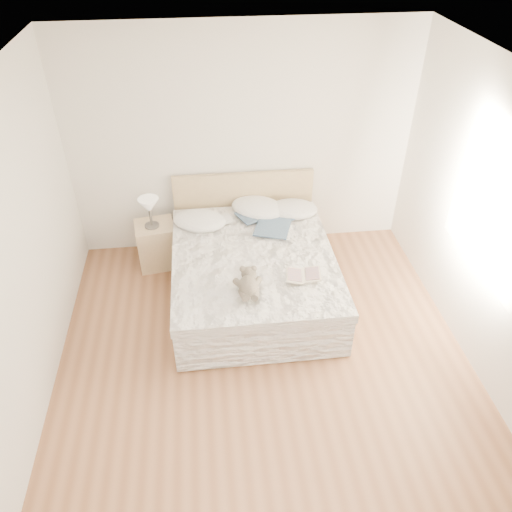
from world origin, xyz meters
name	(u,v)px	position (x,y,z in m)	size (l,w,h in m)	color
floor	(266,373)	(0.00, 0.00, 0.00)	(4.00, 4.50, 0.00)	brown
ceiling	(272,94)	(0.00, 0.00, 2.70)	(4.00, 4.50, 0.00)	white
wall_back	(242,144)	(0.00, 2.25, 1.35)	(4.00, 0.02, 2.70)	silver
wall_left	(8,280)	(-2.00, 0.00, 1.35)	(0.02, 4.50, 2.70)	silver
wall_right	(506,245)	(2.00, 0.00, 1.35)	(0.02, 4.50, 2.70)	silver
window	(490,216)	(1.99, 0.30, 1.45)	(0.02, 1.30, 1.10)	white
bed	(253,271)	(0.00, 1.19, 0.31)	(1.72, 2.14, 1.00)	tan
nightstand	(157,244)	(-1.09, 1.87, 0.28)	(0.45, 0.40, 0.56)	tan
table_lamp	(149,207)	(-1.11, 1.84, 0.82)	(0.28, 0.28, 0.37)	#4D4842
pillow_left	(200,221)	(-0.55, 1.77, 0.64)	(0.61, 0.43, 0.18)	white
pillow_middle	(258,208)	(0.15, 1.97, 0.64)	(0.67, 0.47, 0.20)	white
pillow_right	(293,209)	(0.56, 1.90, 0.64)	(0.59, 0.42, 0.18)	white
blouse	(274,224)	(0.29, 1.62, 0.63)	(0.60, 0.64, 0.02)	#304660
photo_book	(219,220)	(-0.33, 1.78, 0.63)	(0.30, 0.21, 0.02)	white
childrens_book	(303,275)	(0.45, 0.66, 0.63)	(0.36, 0.24, 0.02)	beige
teddy_bear	(248,291)	(-0.12, 0.46, 0.65)	(0.24, 0.35, 0.18)	#6B6051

